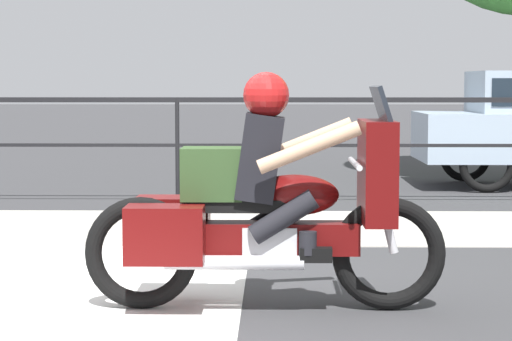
{
  "coord_description": "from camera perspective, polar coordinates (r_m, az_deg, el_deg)",
  "views": [
    {
      "loc": [
        1.15,
        -6.47,
        1.44
      ],
      "look_at": [
        1.03,
        0.09,
        0.86
      ],
      "focal_mm": 70.0,
      "sensor_mm": 36.0,
      "label": 1
    }
  ],
  "objects": [
    {
      "name": "sidewalk_band",
      "position": [
        10.04,
        -5.58,
        -3.2
      ],
      "size": [
        44.0,
        2.4,
        0.01
      ],
      "primitive_type": "cube",
      "color": "#B7B2A8",
      "rests_on": "ground"
    },
    {
      "name": "fence_railing",
      "position": [
        11.92,
        -4.53,
        2.88
      ],
      "size": [
        36.0,
        0.05,
        1.27
      ],
      "color": "black",
      "rests_on": "ground"
    },
    {
      "name": "ground_plane",
      "position": [
        6.73,
        -8.92,
        -7.39
      ],
      "size": [
        120.0,
        120.0,
        0.0
      ],
      "primitive_type": "plane",
      "color": "#38383A"
    },
    {
      "name": "crosswalk_band",
      "position": [
        6.61,
        -12.37,
        -7.63
      ],
      "size": [
        2.63,
        6.0,
        0.01
      ],
      "primitive_type": "cube",
      "color": "silver",
      "rests_on": "ground"
    },
    {
      "name": "motorcycle",
      "position": [
        6.3,
        0.54,
        -1.96
      ],
      "size": [
        2.3,
        0.76,
        1.51
      ],
      "rotation": [
        0.0,
        0.0,
        -0.02
      ],
      "color": "black",
      "rests_on": "ground"
    }
  ]
}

